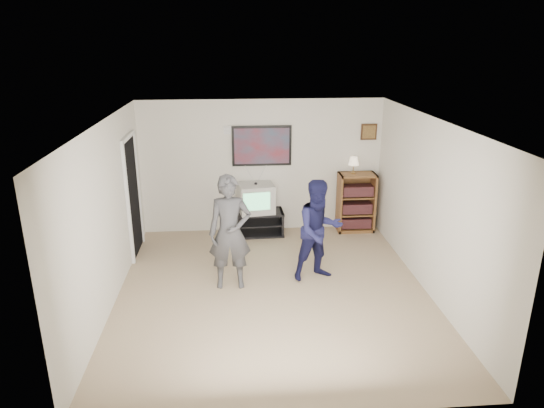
{
  "coord_description": "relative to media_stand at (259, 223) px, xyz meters",
  "views": [
    {
      "loc": [
        -0.53,
        -6.3,
        3.53
      ],
      "look_at": [
        0.04,
        0.62,
        1.15
      ],
      "focal_mm": 32.0,
      "sensor_mm": 36.0,
      "label": 1
    }
  ],
  "objects": [
    {
      "name": "person_tall",
      "position": [
        -0.53,
        -1.98,
        0.63
      ],
      "size": [
        0.63,
        0.41,
        1.71
      ],
      "primitive_type": "imported",
      "rotation": [
        0.0,
        0.0,
        0.0
      ],
      "color": "#3B3B3E",
      "rests_on": "room_shell"
    },
    {
      "name": "table_lamp",
      "position": [
        1.78,
        0.08,
        1.06
      ],
      "size": [
        0.2,
        0.2,
        0.31
      ],
      "primitive_type": null,
      "color": "#FFE6C1",
      "rests_on": "bookshelf"
    },
    {
      "name": "doorway",
      "position": [
        -2.16,
        -0.63,
        0.77
      ],
      "size": [
        0.03,
        0.85,
        2.0
      ],
      "primitive_type": "cube",
      "color": "black",
      "rests_on": "room_shell"
    },
    {
      "name": "bookshelf",
      "position": [
        1.86,
        0.05,
        0.34
      ],
      "size": [
        0.69,
        0.39,
        1.13
      ],
      "primitive_type": null,
      "color": "brown",
      "rests_on": "room_shell"
    },
    {
      "name": "media_stand",
      "position": [
        0.0,
        0.0,
        0.0
      ],
      "size": [
        0.93,
        0.53,
        0.46
      ],
      "rotation": [
        0.0,
        0.0,
        0.03
      ],
      "color": "black",
      "rests_on": "room_shell"
    },
    {
      "name": "air_vent",
      "position": [
        -0.47,
        0.25,
        1.72
      ],
      "size": [
        0.28,
        0.02,
        0.14
      ],
      "primitive_type": "cube",
      "color": "white",
      "rests_on": "room_shell"
    },
    {
      "name": "poster",
      "position": [
        0.08,
        0.25,
        1.42
      ],
      "size": [
        1.1,
        0.03,
        0.75
      ],
      "primitive_type": "cube",
      "color": "black",
      "rests_on": "room_shell"
    },
    {
      "name": "crt_television",
      "position": [
        -0.05,
        0.0,
        0.49
      ],
      "size": [
        0.7,
        0.62,
        0.53
      ],
      "primitive_type": null,
      "rotation": [
        0.0,
        0.0,
        0.15
      ],
      "color": "#B1B2AC",
      "rests_on": "media_stand"
    },
    {
      "name": "person_short",
      "position": [
        0.81,
        -1.84,
        0.56
      ],
      "size": [
        0.9,
        0.79,
        1.57
      ],
      "primitive_type": "imported",
      "rotation": [
        0.0,
        0.0,
        0.29
      ],
      "color": "#16163D",
      "rests_on": "room_shell"
    },
    {
      "name": "controller_right",
      "position": [
        0.86,
        -1.61,
        0.72
      ],
      "size": [
        0.07,
        0.12,
        0.03
      ],
      "primitive_type": "cube",
      "rotation": [
        0.0,
        0.0,
        0.29
      ],
      "color": "white",
      "rests_on": "person_short"
    },
    {
      "name": "small_picture",
      "position": [
        2.08,
        0.25,
        1.65
      ],
      "size": [
        0.3,
        0.03,
        0.3
      ],
      "primitive_type": "cube",
      "color": "#31200F",
      "rests_on": "room_shell"
    },
    {
      "name": "room_shell",
      "position": [
        0.08,
        -1.88,
        1.02
      ],
      "size": [
        4.51,
        5.0,
        2.51
      ],
      "color": "#90765B",
      "rests_on": "ground"
    },
    {
      "name": "controller_left",
      "position": [
        -0.5,
        -1.74,
        0.89
      ],
      "size": [
        0.04,
        0.12,
        0.04
      ],
      "primitive_type": "cube",
      "rotation": [
        0.0,
        0.0,
        0.05
      ],
      "color": "white",
      "rests_on": "person_tall"
    }
  ]
}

